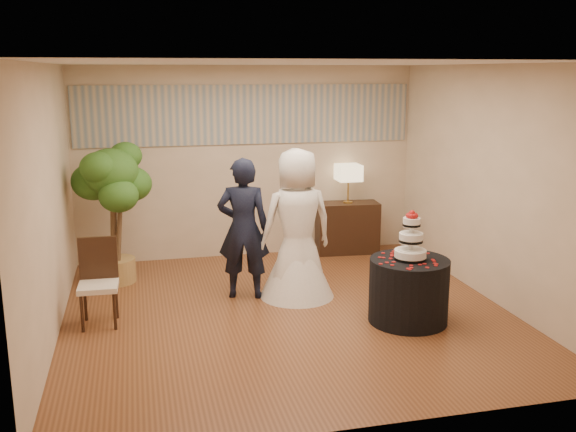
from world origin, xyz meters
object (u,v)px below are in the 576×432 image
object	(u,v)px
bride	(297,224)
wedding_cake	(411,235)
console	(347,228)
cake_table	(409,291)
table_lamp	(348,184)
groom	(243,228)
side_chair	(98,284)
ficus_tree	(113,213)

from	to	relation	value
bride	wedding_cake	distance (m)	1.47
console	cake_table	bearing A→B (deg)	-90.03
bride	table_lamp	xyz separation A→B (m)	(1.23, 1.71, 0.15)
groom	side_chair	size ratio (longest dim) A/B	1.82
ficus_tree	table_lamp	bearing A→B (deg)	10.75
bride	console	xyz separation A→B (m)	(1.23, 1.71, -0.53)
bride	table_lamp	bearing A→B (deg)	-131.52
wedding_cake	groom	bearing A→B (deg)	143.13
ficus_tree	groom	bearing A→B (deg)	-31.20
console	ficus_tree	distance (m)	3.51
console	side_chair	xyz separation A→B (m)	(-3.55, -2.12, 0.09)
bride	table_lamp	world-z (taller)	bride
cake_table	table_lamp	size ratio (longest dim) A/B	1.50
ficus_tree	side_chair	world-z (taller)	ficus_tree
table_lamp	ficus_tree	distance (m)	3.47
table_lamp	ficus_tree	bearing A→B (deg)	-169.25
ficus_tree	cake_table	bearing A→B (deg)	-34.20
groom	wedding_cake	distance (m)	2.04
console	table_lamp	xyz separation A→B (m)	(0.00, 0.00, 0.68)
cake_table	side_chair	size ratio (longest dim) A/B	0.92
table_lamp	side_chair	distance (m)	4.17
bride	side_chair	distance (m)	2.40
table_lamp	groom	bearing A→B (deg)	-139.70
cake_table	ficus_tree	size ratio (longest dim) A/B	0.47
groom	cake_table	bearing A→B (deg)	157.84
cake_table	side_chair	bearing A→B (deg)	168.33
groom	wedding_cake	size ratio (longest dim) A/B	3.14
groom	ficus_tree	world-z (taller)	ficus_tree
groom	cake_table	xyz separation A→B (m)	(1.63, -1.22, -0.50)
bride	ficus_tree	bearing A→B (deg)	-32.03
side_chair	bride	bearing A→B (deg)	11.76
cake_table	ficus_tree	distance (m)	3.88
console	bride	bearing A→B (deg)	-120.87
table_lamp	side_chair	world-z (taller)	table_lamp
cake_table	console	distance (m)	2.81
console	ficus_tree	size ratio (longest dim) A/B	0.50
bride	cake_table	xyz separation A→B (m)	(0.99, -1.09, -0.56)
cake_table	groom	bearing A→B (deg)	143.13
groom	bride	distance (m)	0.65
groom	side_chair	world-z (taller)	groom
cake_table	wedding_cake	bearing A→B (deg)	-90.00
cake_table	bride	bearing A→B (deg)	132.46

